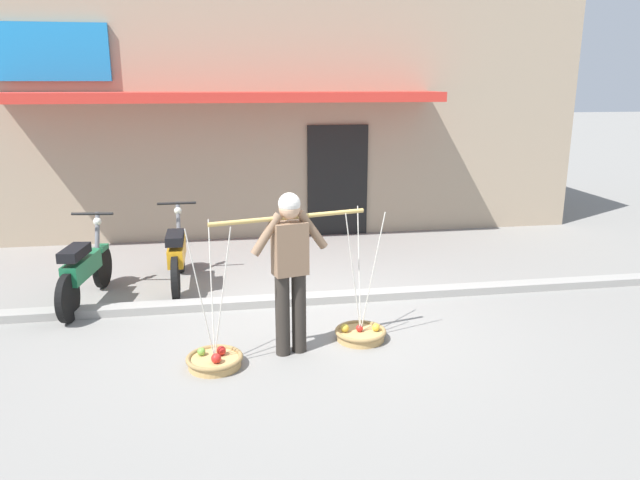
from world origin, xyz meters
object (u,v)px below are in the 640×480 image
object	(u,v)px
fruit_vendor	(290,263)
fruit_basket_left_side	(215,359)
fruit_basket_right_side	(360,333)
motorcycle_second_in_row	(177,254)
motorcycle_nearest_shop	(84,270)

from	to	relation	value
fruit_vendor	fruit_basket_left_side	size ratio (longest dim) A/B	1.17
fruit_basket_left_side	fruit_basket_right_side	size ratio (longest dim) A/B	1.00
fruit_vendor	motorcycle_second_in_row	xyz separation A→B (m)	(-1.28, 2.36, -0.52)
fruit_basket_right_side	fruit_vendor	bearing A→B (deg)	-165.94
fruit_vendor	motorcycle_nearest_shop	bearing A→B (deg)	142.59
fruit_basket_left_side	motorcycle_second_in_row	bearing A→B (deg)	100.98
fruit_vendor	motorcycle_second_in_row	size ratio (longest dim) A/B	0.93
fruit_basket_left_side	fruit_basket_right_side	distance (m)	1.63
motorcycle_nearest_shop	motorcycle_second_in_row	bearing A→B (deg)	25.18
fruit_basket_left_side	motorcycle_nearest_shop	bearing A→B (deg)	128.39
fruit_vendor	fruit_basket_left_side	world-z (taller)	fruit_vendor
motorcycle_nearest_shop	fruit_basket_right_side	bearing A→B (deg)	-27.20
fruit_basket_right_side	motorcycle_second_in_row	size ratio (longest dim) A/B	0.80
fruit_basket_right_side	motorcycle_second_in_row	world-z (taller)	fruit_basket_right_side
fruit_basket_left_side	fruit_basket_right_side	xyz separation A→B (m)	(1.58, 0.39, -0.00)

